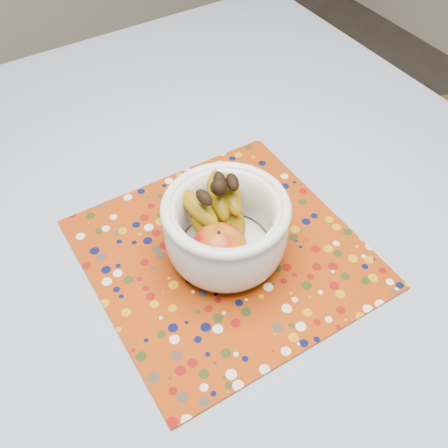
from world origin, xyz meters
The scene contains 4 objects.
table centered at (0.00, 0.00, 0.67)m, with size 1.20×1.20×0.75m.
tablecloth centered at (0.00, 0.00, 0.76)m, with size 1.32×1.32×0.01m, color slate.
placemat centered at (0.03, -0.10, 0.76)m, with size 0.41×0.41×0.00m, color #8A2D07.
fruit_bowl centered at (0.03, -0.09, 0.83)m, with size 0.19×0.20×0.14m.
Camera 1 is at (-0.25, -0.54, 1.43)m, focal length 42.00 mm.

